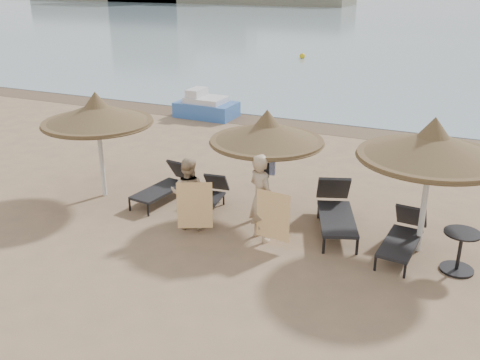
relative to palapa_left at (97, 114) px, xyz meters
The scene contains 19 objects.
ground 4.09m from the palapa_left, 22.23° to the right, with size 160.00×160.00×0.00m, color #977452.
sea 78.76m from the palapa_left, 87.62° to the left, with size 200.00×140.00×0.03m, color gray.
wet_sand_strip 8.94m from the palapa_left, 67.91° to the left, with size 200.00×1.60×0.01m, color brown.
palapa_left is the anchor object (origin of this frame).
palapa_center 4.08m from the palapa_left, ahead, with size 2.47×2.47×2.45m.
palapa_right 7.39m from the palapa_left, ahead, with size 2.74×2.74×2.71m.
lounger_far_left 2.30m from the palapa_left, 15.83° to the left, with size 0.85×1.90×0.82m.
lounger_near_left 3.24m from the palapa_left, ahead, with size 0.71×1.65×0.71m.
lounger_near_right 5.88m from the palapa_left, ahead, with size 1.37×2.24×0.95m.
lounger_far_right 7.30m from the palapa_left, ahead, with size 0.75×1.83×0.80m.
side_table 8.31m from the palapa_left, ahead, with size 0.65×0.65×0.79m.
person_left 3.04m from the palapa_left, 13.87° to the right, with size 0.83×0.54×1.81m, color tan.
person_right 4.51m from the palapa_left, ahead, with size 0.98×0.64×2.14m, color tan.
towel_left 3.52m from the palapa_left, 18.38° to the right, with size 0.66×0.33×1.02m.
towel_right 4.97m from the palapa_left, 10.01° to the right, with size 0.72×0.10×1.01m.
bag_patterned 4.21m from the palapa_left, ahead, with size 0.27×0.12×0.34m.
bag_dark 4.16m from the palapa_left, ahead, with size 0.25×0.17×0.34m.
pedal_boat 8.04m from the palapa_left, 98.88° to the left, with size 2.26×1.37×1.04m.
buoy_left 23.05m from the palapa_left, 95.56° to the left, with size 0.35×0.35×0.35m, color gold.
Camera 1 is at (4.68, -8.39, 5.16)m, focal length 40.00 mm.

